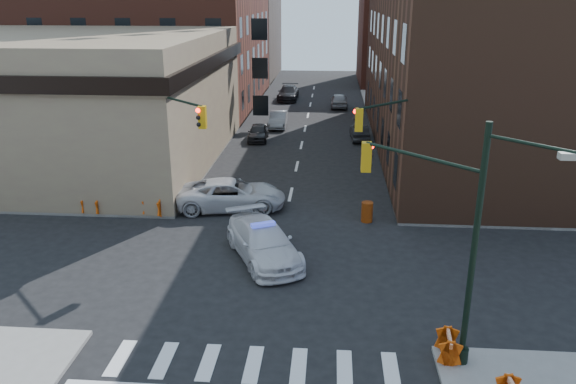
% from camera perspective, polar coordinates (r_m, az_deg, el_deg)
% --- Properties ---
extents(ground, '(140.00, 140.00, 0.00)m').
position_cam_1_polar(ground, '(25.13, -1.42, -7.89)').
color(ground, black).
rests_on(ground, ground).
extents(sidewalk_nw, '(34.00, 54.50, 0.15)m').
position_cam_1_polar(sidewalk_nw, '(61.60, -20.11, 7.49)').
color(sidewalk_nw, gray).
rests_on(sidewalk_nw, ground).
extents(sidewalk_ne, '(34.00, 54.50, 0.15)m').
position_cam_1_polar(sidewalk_ne, '(59.82, 24.73, 6.57)').
color(sidewalk_ne, gray).
rests_on(sidewalk_ne, ground).
extents(bank_building, '(22.00, 22.00, 9.00)m').
position_cam_1_polar(bank_building, '(43.85, -22.07, 8.77)').
color(bank_building, '#867757').
rests_on(bank_building, ground).
extents(commercial_row_ne, '(14.00, 34.00, 14.00)m').
position_cam_1_polar(commercial_row_ne, '(46.19, 18.24, 12.82)').
color(commercial_row_ne, '#4C2E1E').
rests_on(commercial_row_ne, ground).
extents(filler_nw, '(20.00, 18.00, 16.00)m').
position_cam_1_polar(filler_nw, '(86.27, -8.18, 16.83)').
color(filler_nw, brown).
rests_on(filler_nw, ground).
extents(filler_ne, '(16.00, 16.00, 12.00)m').
position_cam_1_polar(filler_ne, '(81.25, 13.15, 14.98)').
color(filler_ne, '#5C291D').
rests_on(filler_ne, ground).
extents(signal_pole_se, '(5.40, 5.27, 8.00)m').
position_cam_1_polar(signal_pole_se, '(18.43, 15.68, -3.35)').
color(signal_pole_se, black).
rests_on(signal_pole_se, sidewalk_se).
extents(signal_pole_nw, '(3.58, 3.67, 8.00)m').
position_cam_1_polar(signal_pole_nw, '(29.63, -11.80, 4.95)').
color(signal_pole_nw, black).
rests_on(signal_pole_nw, sidewalk_nw).
extents(signal_pole_ne, '(3.67, 3.58, 8.00)m').
position_cam_1_polar(signal_pole_ne, '(28.70, 11.32, 4.52)').
color(signal_pole_ne, black).
rests_on(signal_pole_ne, sidewalk_ne).
extents(tree_ne_near, '(3.00, 3.00, 4.85)m').
position_cam_1_polar(tree_ne_near, '(49.15, 10.56, 9.64)').
color(tree_ne_near, black).
rests_on(tree_ne_near, sidewalk_ne).
extents(tree_ne_far, '(3.00, 3.00, 4.85)m').
position_cam_1_polar(tree_ne_far, '(57.02, 9.78, 11.00)').
color(tree_ne_far, black).
rests_on(tree_ne_far, sidewalk_ne).
extents(police_car, '(4.62, 6.23, 1.68)m').
position_cam_1_polar(police_car, '(25.79, -2.52, -5.08)').
color(police_car, silver).
rests_on(police_car, ground).
extents(pickup, '(6.47, 3.68, 1.70)m').
position_cam_1_polar(pickup, '(31.91, -5.77, -0.25)').
color(pickup, silver).
rests_on(pickup, ground).
extents(parked_car_wnear, '(1.74, 4.00, 1.34)m').
position_cam_1_polar(parked_car_wnear, '(47.30, -3.06, 6.08)').
color(parked_car_wnear, black).
rests_on(parked_car_wnear, ground).
extents(parked_car_wfar, '(1.60, 4.36, 1.43)m').
position_cam_1_polar(parked_car_wfar, '(52.04, -0.99, 7.38)').
color(parked_car_wfar, gray).
rests_on(parked_car_wfar, ground).
extents(parked_car_wdeep, '(2.33, 5.58, 1.61)m').
position_cam_1_polar(parked_car_wdeep, '(66.13, 0.02, 10.04)').
color(parked_car_wdeep, black).
rests_on(parked_car_wdeep, ground).
extents(parked_car_enear, '(1.56, 3.95, 1.28)m').
position_cam_1_polar(parked_car_enear, '(47.70, 7.26, 6.03)').
color(parked_car_enear, black).
rests_on(parked_car_enear, ground).
extents(parked_car_efar, '(1.90, 4.50, 1.52)m').
position_cam_1_polar(parked_car_efar, '(61.77, 5.21, 9.25)').
color(parked_car_efar, gray).
rests_on(parked_car_efar, ground).
extents(pedestrian_a, '(0.57, 0.38, 1.55)m').
position_cam_1_polar(pedestrian_a, '(33.90, -13.29, 0.64)').
color(pedestrian_a, black).
rests_on(pedestrian_a, sidewalk_nw).
extents(pedestrian_b, '(1.19, 1.08, 2.01)m').
position_cam_1_polar(pedestrian_b, '(33.58, -17.95, 0.43)').
color(pedestrian_b, black).
rests_on(pedestrian_b, sidewalk_nw).
extents(pedestrian_c, '(1.19, 0.86, 1.88)m').
position_cam_1_polar(pedestrian_c, '(33.47, -17.59, 0.29)').
color(pedestrian_c, black).
rests_on(pedestrian_c, sidewalk_nw).
extents(barrel_road, '(0.79, 0.79, 1.10)m').
position_cam_1_polar(barrel_road, '(30.34, 8.03, -2.01)').
color(barrel_road, red).
rests_on(barrel_road, ground).
extents(barrel_bank, '(0.59, 0.59, 0.89)m').
position_cam_1_polar(barrel_bank, '(33.83, -9.21, 0.02)').
color(barrel_bank, orange).
rests_on(barrel_bank, ground).
extents(barricade_se_a, '(0.66, 1.20, 0.87)m').
position_cam_1_polar(barricade_se_a, '(19.87, 15.98, -14.83)').
color(barricade_se_a, '#EE5A0B').
rests_on(barricade_se_a, sidewalk_se).
extents(barricade_nw_a, '(1.34, 0.90, 0.92)m').
position_cam_1_polar(barricade_nw_a, '(31.47, -13.44, -1.45)').
color(barricade_nw_a, '#C66609').
rests_on(barricade_nw_a, sidewalk_nw).
extents(barricade_nw_b, '(1.18, 0.67, 0.84)m').
position_cam_1_polar(barricade_nw_b, '(32.68, -19.28, -1.32)').
color(barricade_nw_b, '#E04B0A').
rests_on(barricade_nw_b, sidewalk_nw).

